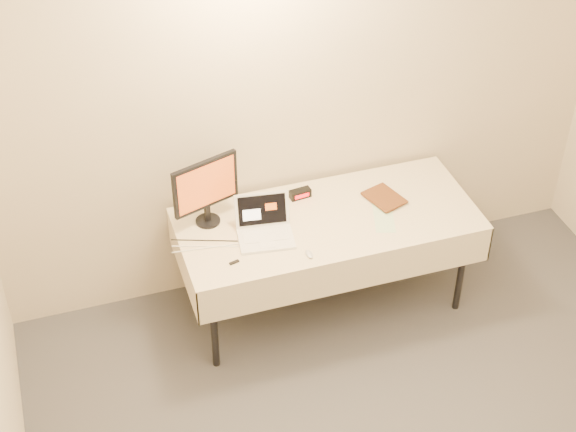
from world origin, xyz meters
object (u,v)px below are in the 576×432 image
object	(u,v)px
table	(327,226)
laptop	(264,227)
book	(374,189)
monitor	(206,187)

from	to	relation	value
table	laptop	bearing A→B (deg)	-176.36
table	book	world-z (taller)	book
table	laptop	xyz separation A→B (m)	(-0.42, -0.03, 0.12)
table	monitor	world-z (taller)	monitor
laptop	table	bearing A→B (deg)	11.42
table	book	bearing A→B (deg)	6.57
table	laptop	distance (m)	0.43
table	monitor	distance (m)	0.81
laptop	book	distance (m)	0.74
table	monitor	xyz separation A→B (m)	(-0.71, 0.19, 0.32)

